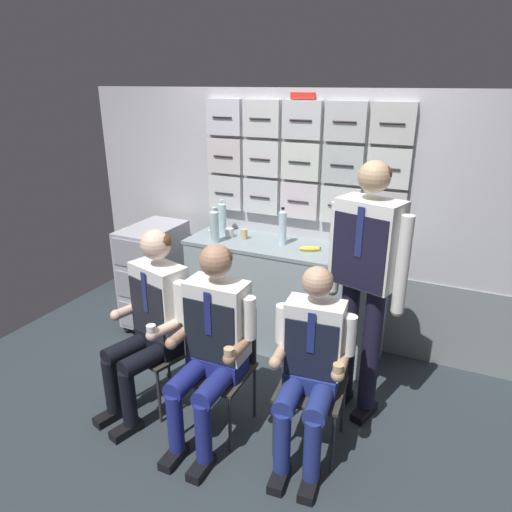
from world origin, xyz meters
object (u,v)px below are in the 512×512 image
service_trolley (155,274)px  crew_member_right (311,360)px  folding_chair_left (172,333)px  snack_banana (310,249)px  crew_member_standing (366,270)px  folding_chair_center (225,353)px  espresso_cup_small (244,234)px  crew_member_center (212,337)px  folding_chair_right (315,368)px  water_bottle_short (214,226)px  crew_member_left (152,314)px

service_trolley → crew_member_right: size_ratio=0.79×
folding_chair_left → snack_banana: snack_banana is taller
crew_member_standing → folding_chair_center: bearing=-148.8°
espresso_cup_small → folding_chair_left: bearing=-95.1°
crew_member_center → folding_chair_right: crew_member_center is taller
service_trolley → espresso_cup_small: bearing=11.5°
folding_chair_left → crew_member_standing: size_ratio=0.47×
folding_chair_right → snack_banana: snack_banana is taller
crew_member_standing → snack_banana: bearing=135.8°
crew_member_center → crew_member_right: size_ratio=1.06×
folding_chair_left → water_bottle_short: water_bottle_short is taller
crew_member_left → snack_banana: 1.34m
crew_member_right → snack_banana: size_ratio=7.11×
crew_member_standing → espresso_cup_small: size_ratio=20.28×
folding_chair_left → folding_chair_right: 1.07m
crew_member_left → crew_member_right: 1.13m
crew_member_right → folding_chair_center: bearing=173.9°
folding_chair_right → water_bottle_short: bearing=146.1°
crew_member_right → crew_member_left: bearing=-179.3°
folding_chair_center → service_trolley: bearing=144.1°
folding_chair_left → crew_member_standing: bearing=17.8°
folding_chair_left → folding_chair_right: size_ratio=1.00×
crew_member_right → crew_member_standing: size_ratio=0.69×
service_trolley → water_bottle_short: water_bottle_short is taller
crew_member_center → crew_member_right: 0.62m
espresso_cup_small → crew_member_left: bearing=-96.5°
crew_member_left → water_bottle_short: (-0.05, 0.96, 0.35)m
water_bottle_short → crew_member_right: bearing=-38.7°
folding_chair_center → espresso_cup_small: (-0.38, 1.06, 0.47)m
crew_member_left → water_bottle_short: bearing=93.1°
crew_member_left → crew_member_right: (1.13, 0.01, -0.05)m
crew_member_center → crew_member_standing: crew_member_standing is taller
snack_banana → espresso_cup_small: bearing=175.6°
folding_chair_center → crew_member_right: size_ratio=0.68×
folding_chair_left → crew_member_center: bearing=-25.6°
espresso_cup_small → snack_banana: (0.61, -0.05, -0.03)m
folding_chair_left → folding_chair_center: same height
crew_member_left → folding_chair_right: size_ratio=1.56×
crew_member_standing → snack_banana: 0.79m
crew_member_center → folding_chair_center: bearing=90.6°
espresso_cup_small → snack_banana: 0.61m
water_bottle_short → folding_chair_center: bearing=-57.2°
service_trolley → water_bottle_short: size_ratio=3.21×
folding_chair_center → snack_banana: (0.22, 1.02, 0.44)m
crew_member_right → crew_member_standing: 0.69m
crew_member_left → folding_chair_center: 0.56m
service_trolley → snack_banana: service_trolley is taller
espresso_cup_small → folding_chair_center: bearing=-70.2°
crew_member_left → espresso_cup_small: crew_member_left is taller
service_trolley → folding_chair_right: service_trolley is taller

